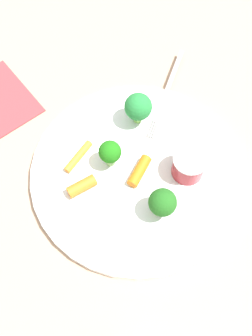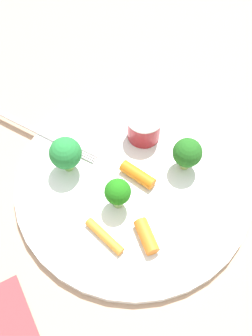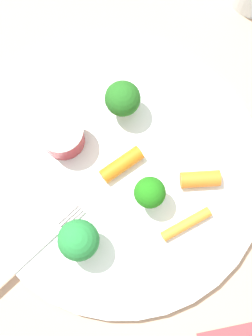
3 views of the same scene
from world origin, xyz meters
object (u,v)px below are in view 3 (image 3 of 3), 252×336
(broccoli_floret_0, at_px, (123,99))
(carrot_stick_1, at_px, (200,179))
(broccoli_floret_2, at_px, (150,193))
(carrot_stick_0, at_px, (124,164))
(plate, at_px, (122,173))
(broccoli_floret_1, at_px, (79,240))
(carrot_stick_2, at_px, (186,224))
(fork, at_px, (18,266))
(sauce_cup, at_px, (62,135))

(broccoli_floret_0, relative_size, carrot_stick_1, 1.24)
(broccoli_floret_2, xyz_separation_m, carrot_stick_0, (-0.02, 0.04, -0.02))
(plate, distance_m, broccoli_floret_0, 0.08)
(plate, bearing_deg, broccoli_floret_0, 83.86)
(broccoli_floret_1, relative_size, carrot_stick_2, 1.00)
(plate, bearing_deg, fork, -142.34)
(broccoli_floret_1, bearing_deg, sauce_cup, 95.07)
(sauce_cup, distance_m, carrot_stick_2, 0.16)
(carrot_stick_0, xyz_separation_m, carrot_stick_1, (0.08, -0.02, 0.00))
(broccoli_floret_2, relative_size, carrot_stick_0, 1.00)
(plate, relative_size, carrot_stick_0, 6.39)
(carrot_stick_0, bearing_deg, broccoli_floret_2, -59.45)
(broccoli_floret_1, relative_size, broccoli_floret_2, 1.15)
(broccoli_floret_2, relative_size, fork, 0.32)
(broccoli_floret_0, xyz_separation_m, fork, (-0.12, -0.16, -0.03))
(broccoli_floret_0, distance_m, carrot_stick_1, 0.11)
(broccoli_floret_1, height_order, carrot_stick_2, broccoli_floret_1)
(broccoli_floret_0, relative_size, fork, 0.35)
(broccoli_floret_0, height_order, broccoli_floret_2, broccoli_floret_0)
(fork, bearing_deg, broccoli_floret_0, 52.34)
(sauce_cup, bearing_deg, broccoli_floret_1, -84.93)
(plate, bearing_deg, broccoli_floret_1, -124.40)
(carrot_stick_1, xyz_separation_m, fork, (-0.19, -0.07, -0.01))
(sauce_cup, height_order, broccoli_floret_0, broccoli_floret_0)
(broccoli_floret_1, bearing_deg, plate, 55.60)
(sauce_cup, xyz_separation_m, fork, (-0.05, -0.13, -0.02))
(sauce_cup, height_order, carrot_stick_2, sauce_cup)
(sauce_cup, bearing_deg, broccoli_floret_2, -40.66)
(broccoli_floret_1, height_order, broccoli_floret_2, broccoli_floret_1)
(fork, bearing_deg, carrot_stick_0, 38.73)
(plate, xyz_separation_m, broccoli_floret_1, (-0.05, -0.07, 0.04))
(plate, xyz_separation_m, carrot_stick_0, (0.00, 0.01, 0.01))
(plate, height_order, carrot_stick_1, carrot_stick_1)
(sauce_cup, bearing_deg, carrot_stick_1, -22.85)
(carrot_stick_0, height_order, carrot_stick_2, carrot_stick_0)
(plate, height_order, carrot_stick_0, carrot_stick_0)
(carrot_stick_0, bearing_deg, sauce_cup, 150.62)
(sauce_cup, relative_size, broccoli_floret_0, 0.93)
(carrot_stick_2, bearing_deg, broccoli_floret_2, 138.18)
(broccoli_floret_2, relative_size, carrot_stick_1, 1.16)
(broccoli_floret_0, distance_m, carrot_stick_2, 0.14)
(carrot_stick_0, relative_size, carrot_stick_1, 1.16)
(plate, distance_m, broccoli_floret_2, 0.05)
(plate, distance_m, carrot_stick_1, 0.08)
(carrot_stick_2, bearing_deg, fork, -171.73)
(plate, bearing_deg, carrot_stick_1, -12.67)
(plate, height_order, sauce_cup, sauce_cup)
(sauce_cup, relative_size, fork, 0.32)
(carrot_stick_1, height_order, fork, carrot_stick_1)
(carrot_stick_2, relative_size, fork, 0.37)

